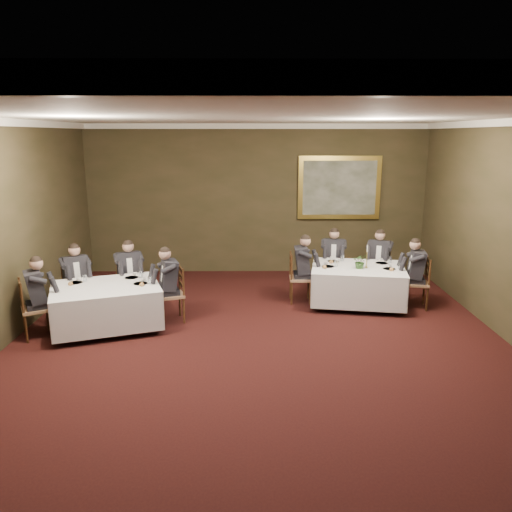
{
  "coord_description": "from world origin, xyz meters",
  "views": [
    {
      "loc": [
        -0.13,
        -6.79,
        3.25
      ],
      "look_at": [
        -0.04,
        1.83,
        1.15
      ],
      "focal_mm": 35.0,
      "sensor_mm": 36.0,
      "label": 1
    }
  ],
  "objects_px": {
    "table_main": "(357,282)",
    "diner_sec_endleft": "(36,307)",
    "chair_sec_backright": "(130,294)",
    "candlestick": "(367,259)",
    "chair_main_backright": "(378,279)",
    "diner_sec_backleft": "(77,288)",
    "diner_sec_endright": "(171,293)",
    "diner_main_endright": "(417,282)",
    "diner_main_endleft": "(300,277)",
    "chair_main_endright": "(416,293)",
    "diner_main_backright": "(379,268)",
    "diner_main_backleft": "(333,267)",
    "diner_sec_backright": "(130,283)",
    "chair_main_endleft": "(300,288)",
    "chair_sec_backleft": "(78,300)",
    "painting": "(339,188)",
    "table_second": "(106,303)",
    "chair_sec_endright": "(172,305)",
    "chair_sec_endleft": "(36,321)",
    "chair_main_backleft": "(333,277)",
    "centerpiece": "(360,261)"
  },
  "relations": [
    {
      "from": "chair_sec_backleft",
      "to": "painting",
      "type": "relative_size",
      "value": 0.52
    },
    {
      "from": "diner_sec_endright",
      "to": "candlestick",
      "type": "xyz_separation_m",
      "value": [
        3.64,
        0.81,
        0.42
      ]
    },
    {
      "from": "table_second",
      "to": "chair_sec_backright",
      "type": "distance_m",
      "value": 1.04
    },
    {
      "from": "diner_sec_backright",
      "to": "candlestick",
      "type": "bearing_deg",
      "value": 159.46
    },
    {
      "from": "table_main",
      "to": "diner_main_endright",
      "type": "distance_m",
      "value": 1.11
    },
    {
      "from": "table_main",
      "to": "diner_sec_endleft",
      "type": "height_order",
      "value": "diner_sec_endleft"
    },
    {
      "from": "table_main",
      "to": "diner_sec_backright",
      "type": "relative_size",
      "value": 1.47
    },
    {
      "from": "chair_main_endleft",
      "to": "chair_main_backright",
      "type": "bearing_deg",
      "value": 111.32
    },
    {
      "from": "chair_main_backright",
      "to": "candlestick",
      "type": "bearing_deg",
      "value": 84.87
    },
    {
      "from": "diner_main_endleft",
      "to": "chair_sec_backright",
      "type": "distance_m",
      "value": 3.32
    },
    {
      "from": "chair_main_endright",
      "to": "diner_sec_endleft",
      "type": "bearing_deg",
      "value": 111.57
    },
    {
      "from": "chair_main_backleft",
      "to": "chair_sec_backright",
      "type": "bearing_deg",
      "value": 25.13
    },
    {
      "from": "diner_main_backright",
      "to": "diner_sec_backright",
      "type": "relative_size",
      "value": 1.0
    },
    {
      "from": "diner_main_backright",
      "to": "diner_sec_endleft",
      "type": "height_order",
      "value": "same"
    },
    {
      "from": "chair_sec_backleft",
      "to": "chair_sec_endleft",
      "type": "relative_size",
      "value": 1.0
    },
    {
      "from": "chair_sec_backleft",
      "to": "chair_sec_backright",
      "type": "distance_m",
      "value": 0.95
    },
    {
      "from": "table_main",
      "to": "diner_main_endright",
      "type": "xyz_separation_m",
      "value": [
        1.1,
        -0.18,
        0.06
      ]
    },
    {
      "from": "diner_sec_endleft",
      "to": "centerpiece",
      "type": "relative_size",
      "value": 4.44
    },
    {
      "from": "chair_main_backright",
      "to": "diner_sec_backleft",
      "type": "relative_size",
      "value": 0.74
    },
    {
      "from": "chair_main_endleft",
      "to": "diner_sec_backright",
      "type": "xyz_separation_m",
      "value": [
        -3.28,
        -0.38,
        0.23
      ]
    },
    {
      "from": "table_second",
      "to": "diner_main_backleft",
      "type": "xyz_separation_m",
      "value": [
        4.22,
        2.17,
        0.06
      ]
    },
    {
      "from": "chair_main_endright",
      "to": "centerpiece",
      "type": "distance_m",
      "value": 1.27
    },
    {
      "from": "chair_main_endright",
      "to": "diner_sec_backleft",
      "type": "height_order",
      "value": "diner_sec_backleft"
    },
    {
      "from": "chair_sec_backleft",
      "to": "diner_main_endleft",
      "type": "bearing_deg",
      "value": 156.45
    },
    {
      "from": "chair_main_endleft",
      "to": "diner_sec_backleft",
      "type": "height_order",
      "value": "diner_sec_backleft"
    },
    {
      "from": "diner_main_backleft",
      "to": "chair_sec_endright",
      "type": "relative_size",
      "value": 1.35
    },
    {
      "from": "table_second",
      "to": "chair_main_endleft",
      "type": "height_order",
      "value": "chair_main_endleft"
    },
    {
      "from": "diner_main_backright",
      "to": "chair_main_backright",
      "type": "bearing_deg",
      "value": -90.0
    },
    {
      "from": "diner_sec_backleft",
      "to": "diner_sec_endright",
      "type": "xyz_separation_m",
      "value": [
        1.79,
        -0.34,
        0.0
      ]
    },
    {
      "from": "diner_main_backleft",
      "to": "diner_sec_endleft",
      "type": "relative_size",
      "value": 1.0
    },
    {
      "from": "diner_main_endleft",
      "to": "table_second",
      "type": "bearing_deg",
      "value": -67.15
    },
    {
      "from": "table_second",
      "to": "centerpiece",
      "type": "distance_m",
      "value": 4.71
    },
    {
      "from": "diner_main_backleft",
      "to": "chair_sec_backleft",
      "type": "height_order",
      "value": "diner_main_backleft"
    },
    {
      "from": "diner_main_endright",
      "to": "diner_sec_backright",
      "type": "xyz_separation_m",
      "value": [
        -5.48,
        -0.02,
        0.0
      ]
    },
    {
      "from": "diner_sec_backright",
      "to": "chair_sec_endleft",
      "type": "xyz_separation_m",
      "value": [
        -1.22,
        -1.37,
        -0.23
      ]
    },
    {
      "from": "candlestick",
      "to": "diner_main_backright",
      "type": "bearing_deg",
      "value": 61.15
    },
    {
      "from": "diner_main_endright",
      "to": "chair_sec_endleft",
      "type": "height_order",
      "value": "diner_main_endright"
    },
    {
      "from": "chair_main_endleft",
      "to": "chair_sec_endright",
      "type": "height_order",
      "value": "same"
    },
    {
      "from": "diner_main_backright",
      "to": "painting",
      "type": "relative_size",
      "value": 0.7
    },
    {
      "from": "chair_sec_backright",
      "to": "diner_main_endleft",
      "type": "bearing_deg",
      "value": 163.8
    },
    {
      "from": "diner_sec_backleft",
      "to": "painting",
      "type": "distance_m",
      "value": 6.24
    },
    {
      "from": "diner_main_backleft",
      "to": "diner_sec_endleft",
      "type": "bearing_deg",
      "value": 34.73
    },
    {
      "from": "table_second",
      "to": "diner_main_endleft",
      "type": "relative_size",
      "value": 1.57
    },
    {
      "from": "chair_sec_backright",
      "to": "candlestick",
      "type": "distance_m",
      "value": 4.59
    },
    {
      "from": "diner_sec_endright",
      "to": "chair_main_endright",
      "type": "bearing_deg",
      "value": -100.4
    },
    {
      "from": "diner_main_backleft",
      "to": "diner_sec_endright",
      "type": "height_order",
      "value": "same"
    },
    {
      "from": "chair_main_backright",
      "to": "diner_main_endleft",
      "type": "xyz_separation_m",
      "value": [
        -1.72,
        -0.64,
        0.23
      ]
    },
    {
      "from": "diner_sec_backleft",
      "to": "diner_main_backright",
      "type": "bearing_deg",
      "value": 159.87
    },
    {
      "from": "chair_sec_backright",
      "to": "centerpiece",
      "type": "distance_m",
      "value": 4.44
    },
    {
      "from": "table_second",
      "to": "diner_main_backleft",
      "type": "distance_m",
      "value": 4.75
    }
  ]
}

